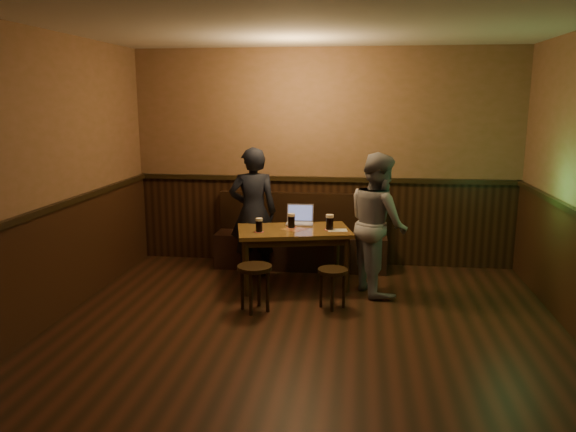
% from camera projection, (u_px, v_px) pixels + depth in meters
% --- Properties ---
extents(room, '(5.04, 6.04, 2.84)m').
position_uv_depth(room, '(301.00, 216.00, 4.65)').
color(room, black).
rests_on(room, ground).
extents(bench, '(2.20, 0.50, 0.95)m').
position_uv_depth(bench, '(301.00, 243.00, 7.32)').
color(bench, black).
rests_on(bench, ground).
extents(pub_table, '(1.41, 1.01, 0.69)m').
position_uv_depth(pub_table, '(294.00, 237.00, 6.49)').
color(pub_table, brown).
rests_on(pub_table, ground).
extents(stool_left, '(0.40, 0.40, 0.48)m').
position_uv_depth(stool_left, '(255.00, 275.00, 5.75)').
color(stool_left, black).
rests_on(stool_left, ground).
extents(stool_right, '(0.32, 0.32, 0.42)m').
position_uv_depth(stool_right, '(333.00, 277.00, 5.85)').
color(stool_right, black).
rests_on(stool_right, ground).
extents(pint_left, '(0.10, 0.10, 0.16)m').
position_uv_depth(pint_left, '(259.00, 225.00, 6.31)').
color(pint_left, maroon).
rests_on(pint_left, pub_table).
extents(pint_mid, '(0.11, 0.11, 0.17)m').
position_uv_depth(pint_mid, '(291.00, 221.00, 6.52)').
color(pint_mid, maroon).
rests_on(pint_mid, pub_table).
extents(pint_right, '(0.12, 0.12, 0.18)m').
position_uv_depth(pint_right, '(330.00, 222.00, 6.42)').
color(pint_right, maroon).
rests_on(pint_right, pub_table).
extents(laptop, '(0.33, 0.27, 0.23)m').
position_uv_depth(laptop, '(300.00, 219.00, 6.74)').
color(laptop, silver).
rests_on(laptop, pub_table).
extents(menu, '(0.24, 0.18, 0.00)m').
position_uv_depth(menu, '(337.00, 230.00, 6.40)').
color(menu, silver).
rests_on(menu, pub_table).
extents(person_suit, '(0.65, 0.51, 1.59)m').
position_uv_depth(person_suit, '(253.00, 212.00, 6.87)').
color(person_suit, black).
rests_on(person_suit, ground).
extents(person_grey, '(0.84, 0.94, 1.59)m').
position_uv_depth(person_grey, '(378.00, 223.00, 6.27)').
color(person_grey, gray).
rests_on(person_grey, ground).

